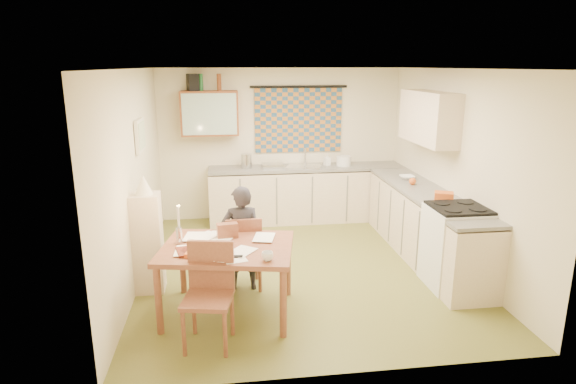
{
  "coord_description": "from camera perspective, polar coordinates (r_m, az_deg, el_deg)",
  "views": [
    {
      "loc": [
        -0.95,
        -5.71,
        2.54
      ],
      "look_at": [
        -0.15,
        0.2,
        0.96
      ],
      "focal_mm": 30.0,
      "sensor_mm": 36.0,
      "label": 1
    }
  ],
  "objects": [
    {
      "name": "window_blind",
      "position": [
        8.08,
        1.25,
        8.49
      ],
      "size": [
        1.45,
        0.03,
        1.05
      ],
      "primitive_type": "cube",
      "color": "navy",
      "rests_on": "wall_back"
    },
    {
      "name": "wall_back",
      "position": [
        8.13,
        -0.91,
        5.68
      ],
      "size": [
        4.0,
        0.02,
        2.5
      ],
      "primitive_type": "cube",
      "color": "beige",
      "rests_on": "floor"
    },
    {
      "name": "magazine",
      "position": [
        4.86,
        -13.03,
        -7.03
      ],
      "size": [
        0.31,
        0.34,
        0.02
      ],
      "primitive_type": "imported",
      "rotation": [
        0.0,
        0.0,
        0.23
      ],
      "color": "maroon",
      "rests_on": "dining_table"
    },
    {
      "name": "dining_table",
      "position": [
        5.13,
        -7.1,
        -10.24
      ],
      "size": [
        1.48,
        1.23,
        0.75
      ],
      "rotation": [
        0.0,
        0.0,
        -0.18
      ],
      "color": "brown",
      "rests_on": "floor"
    },
    {
      "name": "chair_far",
      "position": [
        5.7,
        -5.26,
        -8.64
      ],
      "size": [
        0.42,
        0.42,
        0.89
      ],
      "rotation": [
        0.0,
        0.0,
        3.17
      ],
      "color": "brown",
      "rests_on": "floor"
    },
    {
      "name": "speaker",
      "position": [
        7.81,
        -11.22,
        12.63
      ],
      "size": [
        0.21,
        0.24,
        0.26
      ],
      "primitive_type": "cube",
      "rotation": [
        0.0,
        0.0,
        0.29
      ],
      "color": "black",
      "rests_on": "wall_cabinet"
    },
    {
      "name": "shelf_stand",
      "position": [
        5.73,
        -16.26,
        -5.85
      ],
      "size": [
        0.32,
        0.3,
        1.16
      ],
      "primitive_type": "cube",
      "color": "beige",
      "rests_on": "floor"
    },
    {
      "name": "mixing_bowl",
      "position": [
        8.06,
        6.62,
        3.7
      ],
      "size": [
        0.25,
        0.25,
        0.16
      ],
      "primitive_type": "cylinder",
      "rotation": [
        0.0,
        0.0,
        0.04
      ],
      "color": "white",
      "rests_on": "counter_back"
    },
    {
      "name": "dish_rack",
      "position": [
        7.86,
        -1.8,
        3.14
      ],
      "size": [
        0.35,
        0.31,
        0.06
      ],
      "primitive_type": "cube",
      "rotation": [
        0.0,
        0.0,
        0.02
      ],
      "color": "silver",
      "rests_on": "counter_back"
    },
    {
      "name": "ceiling",
      "position": [
        5.79,
        1.78,
        14.51
      ],
      "size": [
        4.0,
        4.5,
        0.02
      ],
      "primitive_type": "cube",
      "color": "white",
      "rests_on": "floor"
    },
    {
      "name": "upper_cabinet_right",
      "position": [
        6.88,
        16.33,
        8.47
      ],
      "size": [
        0.34,
        1.3,
        0.7
      ],
      "primitive_type": "cube",
      "color": "beige",
      "rests_on": "wall_right"
    },
    {
      "name": "candle_flame",
      "position": [
        4.99,
        -12.8,
        -1.61
      ],
      "size": [
        0.02,
        0.02,
        0.02
      ],
      "primitive_type": "sphere",
      "color": "#FFCC66",
      "rests_on": "dining_table"
    },
    {
      "name": "sink",
      "position": [
        7.95,
        1.92,
        2.75
      ],
      "size": [
        0.66,
        0.59,
        0.1
      ],
      "primitive_type": "cube",
      "rotation": [
        0.0,
        0.0,
        -0.29
      ],
      "color": "silver",
      "rests_on": "counter_back"
    },
    {
      "name": "framed_print",
      "position": [
        6.25,
        -17.15,
        6.44
      ],
      "size": [
        0.04,
        0.5,
        0.4
      ],
      "primitive_type": "cube",
      "color": "beige",
      "rests_on": "wall_left"
    },
    {
      "name": "wall_cabinet_glass",
      "position": [
        7.66,
        -9.29,
        9.08
      ],
      "size": [
        0.84,
        0.02,
        0.64
      ],
      "primitive_type": "cube",
      "color": "#99B2A5",
      "rests_on": "wall_back"
    },
    {
      "name": "book",
      "position": [
        4.99,
        -11.78,
        -6.4
      ],
      "size": [
        0.44,
        0.45,
        0.02
      ],
      "primitive_type": "imported",
      "rotation": [
        0.0,
        0.0,
        -0.55
      ],
      "color": "#D0581D",
      "rests_on": "dining_table"
    },
    {
      "name": "person",
      "position": [
        5.55,
        -5.51,
        -5.5
      ],
      "size": [
        0.45,
        0.3,
        1.24
      ],
      "primitive_type": "imported",
      "rotation": [
        0.0,
        0.0,
        3.14
      ],
      "color": "black",
      "rests_on": "floor"
    },
    {
      "name": "kettle",
      "position": [
        7.81,
        -4.95,
        3.69
      ],
      "size": [
        0.24,
        0.24,
        0.24
      ],
      "primitive_type": "cylinder",
      "rotation": [
        0.0,
        0.0,
        -0.41
      ],
      "color": "silver",
      "rests_on": "counter_back"
    },
    {
      "name": "tap",
      "position": [
        8.09,
        2.06,
        4.27
      ],
      "size": [
        0.04,
        0.04,
        0.28
      ],
      "primitive_type": "cylinder",
      "rotation": [
        0.0,
        0.0,
        -0.32
      ],
      "color": "silver",
      "rests_on": "counter_back"
    },
    {
      "name": "orange_box",
      "position": [
        4.76,
        -11.4,
        -7.34
      ],
      "size": [
        0.14,
        0.11,
        0.04
      ],
      "primitive_type": "cube",
      "rotation": [
        0.0,
        0.0,
        -0.29
      ],
      "color": "#D0581D",
      "rests_on": "dining_table"
    },
    {
      "name": "orange_bag",
      "position": [
        6.17,
        17.98,
        -0.56
      ],
      "size": [
        0.27,
        0.24,
        0.12
      ],
      "primitive_type": "cube",
      "rotation": [
        0.0,
        0.0,
        -0.42
      ],
      "color": "#D0581D",
      "rests_on": "counter_right"
    },
    {
      "name": "wall_left",
      "position": [
        5.95,
        -17.8,
        1.57
      ],
      "size": [
        0.02,
        4.5,
        2.5
      ],
      "primitive_type": "cube",
      "color": "beige",
      "rests_on": "floor"
    },
    {
      "name": "bottle_green",
      "position": [
        7.8,
        -10.3,
        12.67
      ],
      "size": [
        0.09,
        0.09,
        0.26
      ],
      "primitive_type": "cylinder",
      "rotation": [
        0.0,
        0.0,
        0.28
      ],
      "color": "#195926",
      "rests_on": "wall_cabinet"
    },
    {
      "name": "candle",
      "position": [
        5.07,
        -12.87,
        -2.79
      ],
      "size": [
        0.03,
        0.03,
        0.22
      ],
      "primitive_type": "cylinder",
      "rotation": [
        0.0,
        0.0,
        -0.24
      ],
      "color": "white",
      "rests_on": "dining_table"
    },
    {
      "name": "papers",
      "position": [
        5.0,
        -8.25,
        -6.18
      ],
      "size": [
        1.05,
        0.96,
        0.02
      ],
      "rotation": [
        0.0,
        0.0,
        -0.18
      ],
      "color": "white",
      "rests_on": "dining_table"
    },
    {
      "name": "curtain_rod",
      "position": [
        8.02,
        1.29,
        12.38
      ],
      "size": [
        1.6,
        0.04,
        0.04
      ],
      "primitive_type": "cylinder",
      "rotation": [
        0.0,
        1.57,
        0.0
      ],
      "color": "black",
      "rests_on": "wall_back"
    },
    {
      "name": "letter_rack",
      "position": [
        5.19,
        -7.2,
        -4.55
      ],
      "size": [
        0.23,
        0.13,
        0.16
      ],
      "primitive_type": "cube",
      "rotation": [
        0.0,
        0.0,
        0.14
      ],
      "color": "brown",
      "rests_on": "dining_table"
    },
    {
      "name": "fruit_orange",
      "position": [
        6.93,
        14.55,
        1.23
      ],
      "size": [
        0.1,
        0.1,
        0.1
      ],
      "primitive_type": "sphere",
      "color": "#D0581D",
      "rests_on": "counter_right"
    },
    {
      "name": "counter_back",
      "position": [
        8.06,
        2.5,
        -0.22
      ],
      "size": [
        3.3,
        0.62,
        0.92
      ],
      "color": "beige",
      "rests_on": "floor"
    },
    {
      "name": "wall_cabinet",
      "position": [
        7.83,
        -9.27,
        9.2
      ],
      "size": [
        0.9,
        0.34,
        0.7
      ],
      "primitive_type": "cube",
      "color": "brown",
      "rests_on": "wall_back"
    },
    {
      "name": "mug",
      "position": [
        4.58,
        -2.46,
        -7.62
      ],
      "size": [
        0.15,
        0.15,
        0.09
      ],
      "primitive_type": "imported",
      "rotation": [
        0.0,
        0.0,
        -0.18
      ],
      "color": "white",
      "rests_on": "dining_table"
    },
    {
      "name": "lampshade",
      "position": [
        5.53,
        -16.78,
        0.85
      ],
      "size": [
        0.2,
        0.2,
        0.22
      ],
      "primitive_type": "cone",
      "color": "beige",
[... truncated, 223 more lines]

